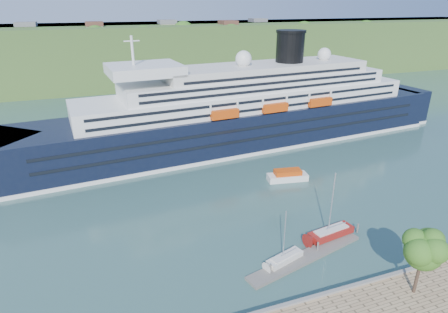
% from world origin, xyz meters
% --- Properties ---
extents(ground, '(400.00, 400.00, 0.00)m').
position_xyz_m(ground, '(0.00, 0.00, 0.00)').
color(ground, '#305553').
rests_on(ground, ground).
extents(far_hillside, '(400.00, 50.00, 24.00)m').
position_xyz_m(far_hillside, '(0.00, 145.00, 12.00)').
color(far_hillside, '#324F1F').
rests_on(far_hillside, ground).
extents(quay_coping, '(220.00, 0.50, 0.30)m').
position_xyz_m(quay_coping, '(0.00, -0.20, 1.15)').
color(quay_coping, slate).
rests_on(quay_coping, promenade).
extents(cruise_ship, '(120.58, 27.56, 26.84)m').
position_xyz_m(cruise_ship, '(9.44, 52.64, 13.42)').
color(cruise_ship, black).
rests_on(cruise_ship, ground).
extents(promenade_tree, '(5.58, 5.58, 9.25)m').
position_xyz_m(promenade_tree, '(8.51, -3.33, 5.62)').
color(promenade_tree, '#27641A').
rests_on(promenade_tree, promenade).
extents(floating_pontoon, '(19.41, 6.89, 0.43)m').
position_xyz_m(floating_pontoon, '(0.59, 7.61, 0.22)').
color(floating_pontoon, slate).
rests_on(floating_pontoon, ground).
extents(sailboat_white_near, '(6.35, 3.44, 7.91)m').
position_xyz_m(sailboat_white_near, '(-2.72, 7.65, 3.96)').
color(sailboat_white_near, silver).
rests_on(sailboat_white_near, ground).
extents(sailboat_red, '(8.36, 3.44, 10.48)m').
position_xyz_m(sailboat_red, '(6.42, 10.39, 5.24)').
color(sailboat_red, maroon).
rests_on(sailboat_red, ground).
extents(tender_launch, '(8.35, 4.01, 2.21)m').
position_xyz_m(tender_launch, '(10.06, 30.32, 1.11)').
color(tender_launch, '#C6410B').
rests_on(tender_launch, ground).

